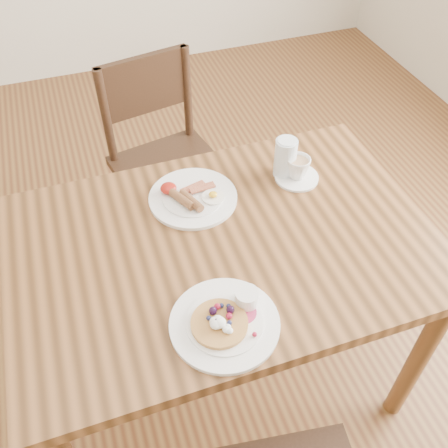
% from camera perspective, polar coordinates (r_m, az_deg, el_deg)
% --- Properties ---
extents(ground, '(5.00, 5.00, 0.00)m').
position_cam_1_polar(ground, '(2.02, 0.00, -16.36)').
color(ground, '#583019').
rests_on(ground, ground).
extents(dining_table, '(1.20, 0.80, 0.75)m').
position_cam_1_polar(dining_table, '(1.48, 0.00, -4.55)').
color(dining_table, brown).
rests_on(dining_table, ground).
extents(chair_far, '(0.49, 0.49, 0.88)m').
position_cam_1_polar(chair_far, '(2.11, -6.75, 7.65)').
color(chair_far, '#311D11').
rests_on(chair_far, ground).
extents(pancake_plate, '(0.27, 0.27, 0.06)m').
position_cam_1_polar(pancake_plate, '(1.23, 0.24, -10.95)').
color(pancake_plate, white).
rests_on(pancake_plate, dining_table).
extents(breakfast_plate, '(0.27, 0.27, 0.04)m').
position_cam_1_polar(breakfast_plate, '(1.52, -3.71, 3.11)').
color(breakfast_plate, white).
rests_on(breakfast_plate, dining_table).
extents(teacup_saucer, '(0.14, 0.14, 0.08)m').
position_cam_1_polar(teacup_saucer, '(1.60, 8.40, 6.13)').
color(teacup_saucer, white).
rests_on(teacup_saucer, dining_table).
extents(water_glass, '(0.07, 0.07, 0.13)m').
position_cam_1_polar(water_glass, '(1.59, 7.01, 7.52)').
color(water_glass, silver).
rests_on(water_glass, dining_table).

